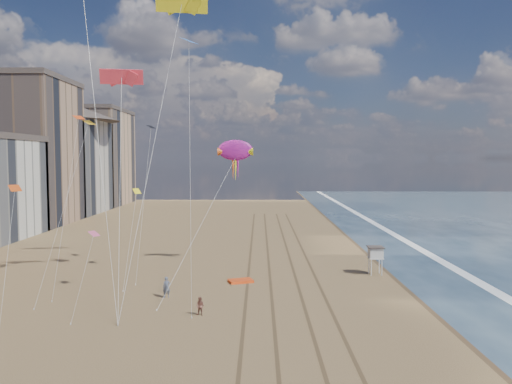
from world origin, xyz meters
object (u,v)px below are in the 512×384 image
(grounded_kite, at_px, (241,281))
(lifeguard_stand, at_px, (376,253))
(kite_flyer_b, at_px, (200,306))
(kite_flyer_a, at_px, (167,287))
(show_kite, at_px, (235,151))

(grounded_kite, bearing_deg, lifeguard_stand, -5.57)
(lifeguard_stand, bearing_deg, grounded_kite, -166.61)
(lifeguard_stand, height_order, kite_flyer_b, lifeguard_stand)
(kite_flyer_a, bearing_deg, show_kite, 52.03)
(show_kite, bearing_deg, lifeguard_stand, -15.04)
(lifeguard_stand, distance_m, grounded_kite, 15.60)
(kite_flyer_b, bearing_deg, lifeguard_stand, 56.30)
(show_kite, bearing_deg, kite_flyer_a, -112.95)
(kite_flyer_a, bearing_deg, kite_flyer_b, -69.39)
(show_kite, relative_size, kite_flyer_a, 11.65)
(lifeguard_stand, xyz_separation_m, grounded_kite, (-15.01, -3.57, -2.31))
(lifeguard_stand, distance_m, kite_flyer_b, 23.29)
(lifeguard_stand, xyz_separation_m, kite_flyer_a, (-21.74, -9.46, -1.47))
(lifeguard_stand, distance_m, show_kite, 20.12)
(lifeguard_stand, bearing_deg, kite_flyer_b, -140.57)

